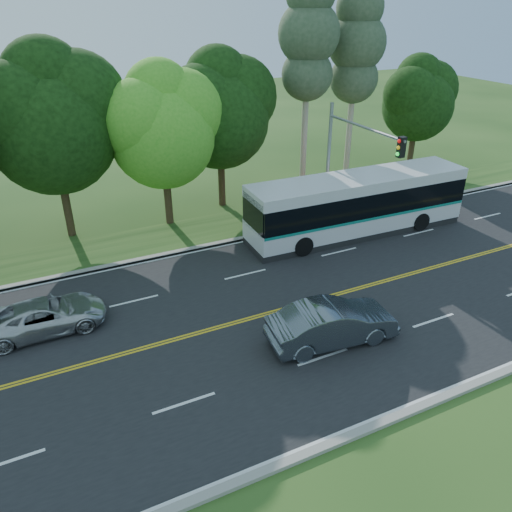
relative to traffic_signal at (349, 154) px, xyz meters
name	(u,v)px	position (x,y,z in m)	size (l,w,h in m)	color
ground	(289,308)	(-6.49, -5.40, -4.67)	(120.00, 120.00, 0.00)	#224416
road	(289,308)	(-6.49, -5.40, -4.66)	(60.00, 14.00, 0.02)	black
curb_north	(226,242)	(-6.49, 1.75, -4.60)	(60.00, 0.30, 0.15)	gray
curb_south	(397,417)	(-6.49, -12.55, -4.60)	(60.00, 0.30, 0.15)	gray
grass_verge	(214,230)	(-6.49, 3.60, -4.62)	(60.00, 4.00, 0.10)	#224416
lane_markings	(287,308)	(-6.59, -5.40, -4.65)	(57.60, 13.82, 0.00)	gold
tree_row	(96,111)	(-11.65, 6.73, 2.06)	(44.70, 9.10, 13.84)	black
bougainvillea_hedge	(327,204)	(0.69, 2.75, -3.95)	(9.50, 2.25, 1.50)	maroon
traffic_signal	(349,154)	(0.00, 0.00, 0.00)	(0.42, 6.10, 7.00)	gray
transit_bus	(357,205)	(0.71, -0.24, -2.98)	(12.94, 3.18, 3.37)	silver
sedan	(332,323)	(-6.17, -8.19, -3.81)	(1.78, 5.12, 1.69)	#565F68
suv	(46,316)	(-16.16, -2.48, -3.99)	(2.19, 4.74, 1.32)	#B9BCBE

